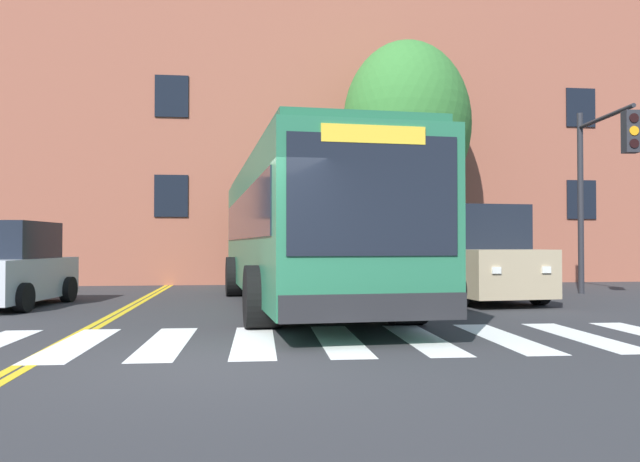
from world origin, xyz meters
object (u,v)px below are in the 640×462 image
object	(u,v)px
city_bus	(300,228)
street_tree_curbside_large	(407,125)
car_silver_near_lane	(7,268)
traffic_light_near_corner	(601,167)
car_tan_far_lane	(469,256)

from	to	relation	value
city_bus	street_tree_curbside_large	bearing A→B (deg)	54.02
car_silver_near_lane	street_tree_curbside_large	bearing A→B (deg)	25.72
traffic_light_near_corner	street_tree_curbside_large	bearing A→B (deg)	133.63
traffic_light_near_corner	street_tree_curbside_large	size ratio (longest dim) A/B	0.64
traffic_light_near_corner	car_silver_near_lane	bearing A→B (deg)	-177.06
car_tan_far_lane	street_tree_curbside_large	xyz separation A→B (m)	(-0.33, 4.60, 4.11)
car_tan_far_lane	traffic_light_near_corner	xyz separation A→B (m)	(3.71, 0.36, 2.29)
traffic_light_near_corner	car_tan_far_lane	bearing A→B (deg)	-174.44
car_silver_near_lane	street_tree_curbside_large	distance (m)	12.26
car_tan_far_lane	traffic_light_near_corner	distance (m)	4.38
city_bus	car_silver_near_lane	size ratio (longest dim) A/B	3.19
city_bus	traffic_light_near_corner	bearing A→B (deg)	8.22
city_bus	car_tan_far_lane	size ratio (longest dim) A/B	2.44
street_tree_curbside_large	car_tan_far_lane	bearing A→B (deg)	-85.88
car_tan_far_lane	traffic_light_near_corner	world-z (taller)	traffic_light_near_corner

